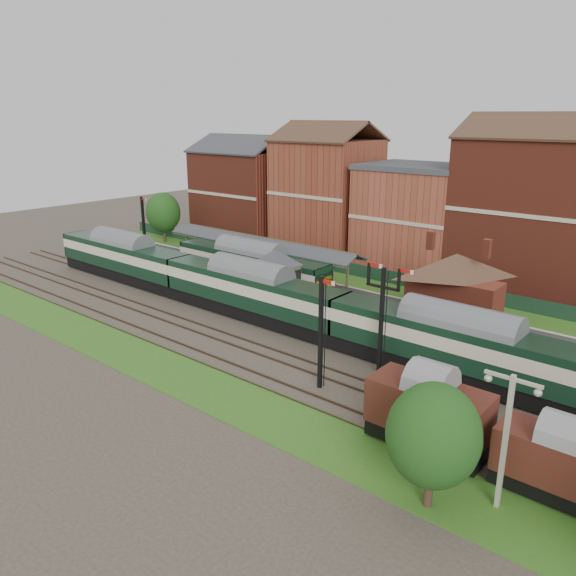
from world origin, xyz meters
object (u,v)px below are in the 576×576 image
Objects in this scene: semaphore_bracket at (382,314)px; goods_van_a at (428,411)px; platform_railcar at (251,266)px; signal_box at (275,278)px; dmu_train at (251,291)px.

goods_van_a is (6.97, -6.50, -2.35)m from semaphore_bracket.
platform_railcar is at bearing 157.18° from semaphore_bracket.
dmu_train is at bearing -92.90° from signal_box.
goods_van_a is at bearing -42.99° from semaphore_bracket.
dmu_train reaches higher than platform_railcar.
semaphore_bracket reaches higher than signal_box.
dmu_train is at bearing 157.91° from goods_van_a.
platform_railcar is 32.32m from goods_van_a.
signal_box is 16.16m from semaphore_bracket.
signal_box is 0.73× the size of semaphore_bracket.
signal_box reaches higher than goods_van_a.
semaphore_bracket is 9.82m from goods_van_a.
signal_box is at bearing -27.11° from platform_railcar.
dmu_train reaches higher than goods_van_a.
signal_box is at bearing 150.90° from goods_van_a.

